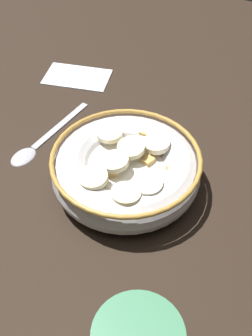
# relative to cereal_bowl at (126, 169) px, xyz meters

# --- Properties ---
(ground_plane) EXTENTS (1.22, 1.22, 0.02)m
(ground_plane) POSITION_rel_cereal_bowl_xyz_m (-0.00, 0.00, -0.04)
(ground_plane) COLOR black
(cereal_bowl) EXTENTS (0.19, 0.19, 0.06)m
(cereal_bowl) POSITION_rel_cereal_bowl_xyz_m (0.00, 0.00, 0.00)
(cereal_bowl) COLOR silver
(cereal_bowl) RESTS_ON ground_plane
(spoon) EXTENTS (0.04, 0.17, 0.01)m
(spoon) POSITION_rel_cereal_bowl_xyz_m (-0.15, 0.01, -0.03)
(spoon) COLOR #A5A5AD
(spoon) RESTS_ON ground_plane
(folded_napkin) EXTENTS (0.12, 0.09, 0.00)m
(folded_napkin) POSITION_rel_cereal_bowl_xyz_m (-0.19, 0.18, -0.03)
(folded_napkin) COLOR silver
(folded_napkin) RESTS_ON ground_plane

